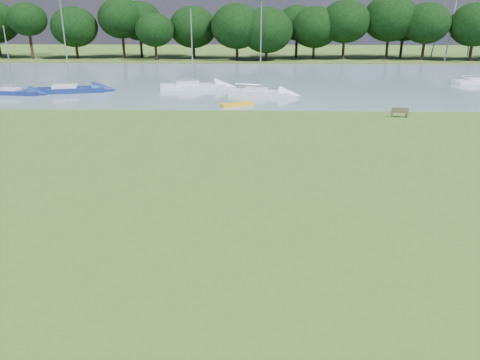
{
  "coord_description": "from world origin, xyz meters",
  "views": [
    {
      "loc": [
        1.87,
        -21.31,
        8.87
      ],
      "look_at": [
        1.31,
        -2.0,
        1.83
      ],
      "focal_mm": 35.0,
      "sensor_mm": 36.0,
      "label": 1
    }
  ],
  "objects_px": {
    "sailboat_2": "(192,85)",
    "sailboat_4": "(477,80)",
    "sailboat_1": "(70,88)",
    "riverbank_bench": "(400,112)",
    "sailboat_0": "(259,91)",
    "sailboat_5": "(13,91)",
    "kayak": "(238,104)"
  },
  "relations": [
    {
      "from": "sailboat_5",
      "to": "riverbank_bench",
      "type": "bearing_deg",
      "value": -7.93
    },
    {
      "from": "riverbank_bench",
      "to": "sailboat_2",
      "type": "bearing_deg",
      "value": 150.21
    },
    {
      "from": "sailboat_0",
      "to": "sailboat_2",
      "type": "distance_m",
      "value": 8.81
    },
    {
      "from": "kayak",
      "to": "sailboat_2",
      "type": "height_order",
      "value": "sailboat_2"
    },
    {
      "from": "riverbank_bench",
      "to": "sailboat_0",
      "type": "height_order",
      "value": "sailboat_0"
    },
    {
      "from": "sailboat_1",
      "to": "sailboat_4",
      "type": "bearing_deg",
      "value": -4.02
    },
    {
      "from": "riverbank_bench",
      "to": "sailboat_2",
      "type": "relative_size",
      "value": 0.16
    },
    {
      "from": "sailboat_4",
      "to": "riverbank_bench",
      "type": "bearing_deg",
      "value": -142.83
    },
    {
      "from": "riverbank_bench",
      "to": "sailboat_0",
      "type": "relative_size",
      "value": 0.15
    },
    {
      "from": "sailboat_0",
      "to": "sailboat_4",
      "type": "distance_m",
      "value": 29.25
    },
    {
      "from": "sailboat_2",
      "to": "sailboat_5",
      "type": "xyz_separation_m",
      "value": [
        -19.37,
        -4.28,
        -0.09
      ]
    },
    {
      "from": "riverbank_bench",
      "to": "sailboat_1",
      "type": "relative_size",
      "value": 0.15
    },
    {
      "from": "sailboat_0",
      "to": "sailboat_4",
      "type": "height_order",
      "value": "sailboat_0"
    },
    {
      "from": "sailboat_4",
      "to": "sailboat_5",
      "type": "bearing_deg",
      "value": 174.96
    },
    {
      "from": "sailboat_0",
      "to": "sailboat_5",
      "type": "height_order",
      "value": "sailboat_0"
    },
    {
      "from": "kayak",
      "to": "sailboat_4",
      "type": "distance_m",
      "value": 33.68
    },
    {
      "from": "kayak",
      "to": "sailboat_4",
      "type": "bearing_deg",
      "value": 2.57
    },
    {
      "from": "sailboat_2",
      "to": "sailboat_4",
      "type": "bearing_deg",
      "value": -0.3
    },
    {
      "from": "sailboat_0",
      "to": "sailboat_2",
      "type": "xyz_separation_m",
      "value": [
        -7.88,
        3.95,
        0.04
      ]
    },
    {
      "from": "sailboat_0",
      "to": "sailboat_1",
      "type": "bearing_deg",
      "value": -166.3
    },
    {
      "from": "riverbank_bench",
      "to": "sailboat_0",
      "type": "xyz_separation_m",
      "value": [
        -12.15,
        10.74,
        0.08
      ]
    },
    {
      "from": "sailboat_0",
      "to": "sailboat_1",
      "type": "height_order",
      "value": "sailboat_1"
    },
    {
      "from": "riverbank_bench",
      "to": "sailboat_2",
      "type": "distance_m",
      "value": 24.84
    },
    {
      "from": "sailboat_2",
      "to": "sailboat_4",
      "type": "height_order",
      "value": "sailboat_2"
    },
    {
      "from": "riverbank_bench",
      "to": "sailboat_4",
      "type": "xyz_separation_m",
      "value": [
        15.58,
        20.05,
        0.05
      ]
    },
    {
      "from": "riverbank_bench",
      "to": "sailboat_4",
      "type": "height_order",
      "value": "sailboat_4"
    },
    {
      "from": "sailboat_0",
      "to": "sailboat_4",
      "type": "bearing_deg",
      "value": 35.29
    },
    {
      "from": "sailboat_1",
      "to": "sailboat_4",
      "type": "xyz_separation_m",
      "value": [
        49.2,
        8.16,
        -0.09
      ]
    },
    {
      "from": "sailboat_1",
      "to": "sailboat_4",
      "type": "distance_m",
      "value": 49.88
    },
    {
      "from": "sailboat_5",
      "to": "sailboat_0",
      "type": "bearing_deg",
      "value": 7.57
    },
    {
      "from": "riverbank_bench",
      "to": "sailboat_5",
      "type": "distance_m",
      "value": 40.74
    },
    {
      "from": "sailboat_5",
      "to": "kayak",
      "type": "bearing_deg",
      "value": -6.35
    }
  ]
}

